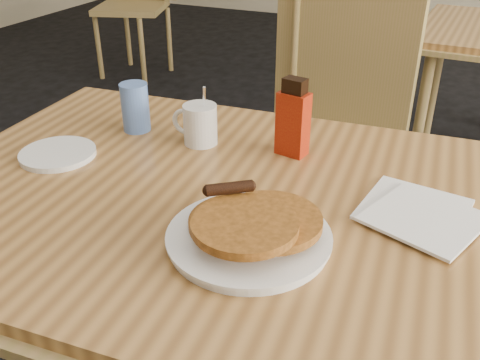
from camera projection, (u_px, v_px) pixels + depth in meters
name	position (u px, v px, depth m)	size (l,w,h in m)	color
main_table	(240.00, 214.00, 1.04)	(1.37, 0.97, 0.75)	#A9753C
chair_main_far	(330.00, 126.00, 1.68)	(0.51, 0.51, 1.01)	#997A48
pancake_plate	(250.00, 231.00, 0.88)	(0.28, 0.28, 0.08)	white
coffee_mug	(199.00, 123.00, 1.21)	(0.11, 0.08, 0.14)	white
syrup_bottle	(293.00, 120.00, 1.14)	(0.07, 0.05, 0.17)	maroon
napkin_stack	(419.00, 213.00, 0.96)	(0.24, 0.25, 0.01)	white
blue_tumbler	(135.00, 107.00, 1.27)	(0.07, 0.07, 0.12)	#5479C5
side_saucer	(58.00, 154.00, 1.17)	(0.16, 0.16, 0.01)	white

